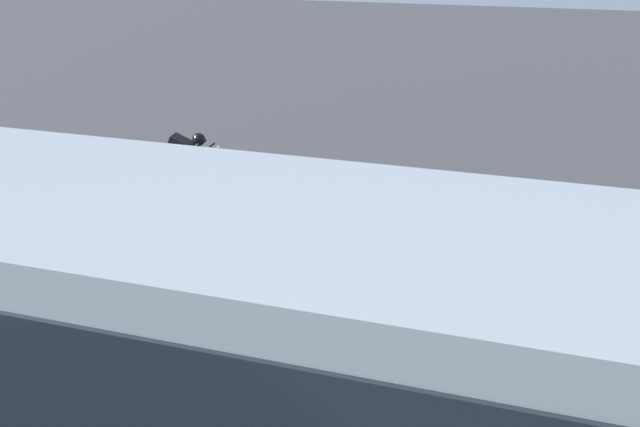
{
  "coord_description": "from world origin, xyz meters",
  "views": [
    {
      "loc": [
        -2.28,
        9.54,
        5.11
      ],
      "look_at": [
        0.72,
        0.01,
        1.1
      ],
      "focal_mm": 41.05,
      "sensor_mm": 36.0,
      "label": 1
    }
  ],
  "objects_px": {
    "spectator_far_left": "(472,330)",
    "tour_bus": "(332,414)",
    "traffic_cone": "(307,179)",
    "parked_motorcycle_silver": "(353,394)",
    "spectator_left": "(380,320)",
    "spectator_centre": "(275,286)",
    "stunt_motorcycle": "(182,162)"
  },
  "relations": [
    {
      "from": "parked_motorcycle_silver",
      "to": "traffic_cone",
      "type": "height_order",
      "value": "parked_motorcycle_silver"
    },
    {
      "from": "parked_motorcycle_silver",
      "to": "traffic_cone",
      "type": "bearing_deg",
      "value": -67.84
    },
    {
      "from": "spectator_centre",
      "to": "tour_bus",
      "type": "bearing_deg",
      "value": 118.42
    },
    {
      "from": "stunt_motorcycle",
      "to": "spectator_centre",
      "type": "bearing_deg",
      "value": 127.24
    },
    {
      "from": "spectator_far_left",
      "to": "parked_motorcycle_silver",
      "type": "bearing_deg",
      "value": 34.55
    },
    {
      "from": "spectator_far_left",
      "to": "tour_bus",
      "type": "bearing_deg",
      "value": 73.1
    },
    {
      "from": "spectator_left",
      "to": "spectator_far_left",
      "type": "bearing_deg",
      "value": -171.54
    },
    {
      "from": "spectator_left",
      "to": "stunt_motorcycle",
      "type": "distance_m",
      "value": 7.83
    },
    {
      "from": "tour_bus",
      "to": "stunt_motorcycle",
      "type": "relative_size",
      "value": 5.6
    },
    {
      "from": "spectator_far_left",
      "to": "spectator_centre",
      "type": "bearing_deg",
      "value": -6.5
    },
    {
      "from": "stunt_motorcycle",
      "to": "spectator_left",
      "type": "bearing_deg",
      "value": 133.48
    },
    {
      "from": "spectator_far_left",
      "to": "spectator_centre",
      "type": "height_order",
      "value": "spectator_centre"
    },
    {
      "from": "spectator_far_left",
      "to": "traffic_cone",
      "type": "bearing_deg",
      "value": -57.43
    },
    {
      "from": "spectator_left",
      "to": "parked_motorcycle_silver",
      "type": "relative_size",
      "value": 0.86
    },
    {
      "from": "spectator_far_left",
      "to": "traffic_cone",
      "type": "height_order",
      "value": "spectator_far_left"
    },
    {
      "from": "spectator_left",
      "to": "spectator_centre",
      "type": "distance_m",
      "value": 1.44
    },
    {
      "from": "spectator_far_left",
      "to": "spectator_left",
      "type": "bearing_deg",
      "value": 8.46
    },
    {
      "from": "spectator_centre",
      "to": "stunt_motorcycle",
      "type": "bearing_deg",
      "value": -52.76
    },
    {
      "from": "parked_motorcycle_silver",
      "to": "traffic_cone",
      "type": "relative_size",
      "value": 3.26
    },
    {
      "from": "spectator_centre",
      "to": "parked_motorcycle_silver",
      "type": "xyz_separation_m",
      "value": [
        -1.25,
        1.03,
        -0.58
      ]
    },
    {
      "from": "spectator_far_left",
      "to": "parked_motorcycle_silver",
      "type": "distance_m",
      "value": 1.45
    },
    {
      "from": "tour_bus",
      "to": "spectator_centre",
      "type": "distance_m",
      "value": 3.34
    },
    {
      "from": "stunt_motorcycle",
      "to": "traffic_cone",
      "type": "height_order",
      "value": "stunt_motorcycle"
    },
    {
      "from": "tour_bus",
      "to": "spectator_far_left",
      "type": "distance_m",
      "value": 2.81
    },
    {
      "from": "stunt_motorcycle",
      "to": "traffic_cone",
      "type": "relative_size",
      "value": 3.25
    },
    {
      "from": "tour_bus",
      "to": "parked_motorcycle_silver",
      "type": "height_order",
      "value": "tour_bus"
    },
    {
      "from": "traffic_cone",
      "to": "spectator_left",
      "type": "bearing_deg",
      "value": 115.09
    },
    {
      "from": "tour_bus",
      "to": "spectator_centre",
      "type": "relative_size",
      "value": 6.47
    },
    {
      "from": "spectator_far_left",
      "to": "spectator_centre",
      "type": "xyz_separation_m",
      "value": [
        2.36,
        -0.27,
        0.04
      ]
    },
    {
      "from": "spectator_far_left",
      "to": "spectator_left",
      "type": "height_order",
      "value": "spectator_left"
    },
    {
      "from": "stunt_motorcycle",
      "to": "traffic_cone",
      "type": "distance_m",
      "value": 2.53
    },
    {
      "from": "parked_motorcycle_silver",
      "to": "spectator_left",
      "type": "bearing_deg",
      "value": -101.97
    }
  ]
}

